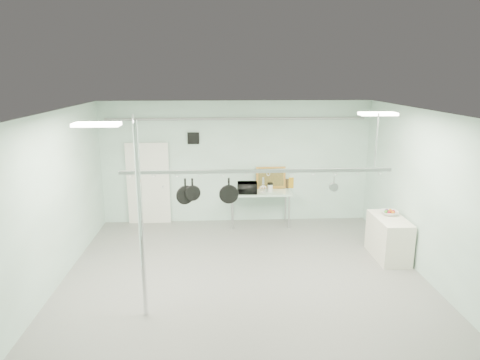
{
  "coord_description": "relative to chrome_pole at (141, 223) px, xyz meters",
  "views": [
    {
      "loc": [
        -0.49,
        -6.98,
        3.86
      ],
      "look_at": [
        -0.06,
        1.0,
        1.87
      ],
      "focal_mm": 32.0,
      "sensor_mm": 36.0,
      "label": 1
    }
  ],
  "objects": [
    {
      "name": "floor",
      "position": [
        1.7,
        0.6,
        -1.6
      ],
      "size": [
        8.0,
        8.0,
        0.0
      ],
      "primitive_type": "plane",
      "color": "gray",
      "rests_on": "ground"
    },
    {
      "name": "ceiling",
      "position": [
        1.7,
        0.6,
        1.59
      ],
      "size": [
        7.0,
        8.0,
        0.02
      ],
      "primitive_type": "cube",
      "color": "silver",
      "rests_on": "back_wall"
    },
    {
      "name": "back_wall",
      "position": [
        1.7,
        4.59,
        0.0
      ],
      "size": [
        7.0,
        0.02,
        3.2
      ],
      "primitive_type": "cube",
      "color": "silver",
      "rests_on": "floor"
    },
    {
      "name": "right_wall",
      "position": [
        5.19,
        0.6,
        0.0
      ],
      "size": [
        0.02,
        8.0,
        3.2
      ],
      "primitive_type": "cube",
      "color": "silver",
      "rests_on": "floor"
    },
    {
      "name": "door",
      "position": [
        -0.6,
        4.54,
        -0.55
      ],
      "size": [
        1.1,
        0.1,
        2.2
      ],
      "primitive_type": "cube",
      "color": "silver",
      "rests_on": "floor"
    },
    {
      "name": "wall_vent",
      "position": [
        0.6,
        4.57,
        0.65
      ],
      "size": [
        0.3,
        0.04,
        0.3
      ],
      "primitive_type": "cube",
      "color": "black",
      "rests_on": "back_wall"
    },
    {
      "name": "conduit_pipe",
      "position": [
        1.7,
        4.5,
        1.15
      ],
      "size": [
        6.6,
        0.07,
        0.07
      ],
      "primitive_type": "cylinder",
      "rotation": [
        0.0,
        1.57,
        0.0
      ],
      "color": "gray",
      "rests_on": "back_wall"
    },
    {
      "name": "chrome_pole",
      "position": [
        0.0,
        0.0,
        0.0
      ],
      "size": [
        0.08,
        0.08,
        3.2
      ],
      "primitive_type": "cylinder",
      "color": "silver",
      "rests_on": "floor"
    },
    {
      "name": "prep_table",
      "position": [
        2.3,
        4.2,
        -0.77
      ],
      "size": [
        1.6,
        0.7,
        0.91
      ],
      "color": "#A8C6B4",
      "rests_on": "floor"
    },
    {
      "name": "side_cabinet",
      "position": [
        4.85,
        2.0,
        -1.15
      ],
      "size": [
        0.6,
        1.2,
        0.9
      ],
      "primitive_type": "cube",
      "color": "silver",
      "rests_on": "floor"
    },
    {
      "name": "pot_rack",
      "position": [
        1.9,
        0.9,
        0.63
      ],
      "size": [
        4.8,
        0.06,
        1.0
      ],
      "color": "#B7B7BC",
      "rests_on": "ceiling"
    },
    {
      "name": "light_panel_left",
      "position": [
        -0.5,
        -0.2,
        1.56
      ],
      "size": [
        0.65,
        0.3,
        0.05
      ],
      "primitive_type": "cube",
      "color": "white",
      "rests_on": "ceiling"
    },
    {
      "name": "light_panel_right",
      "position": [
        4.1,
        1.2,
        1.56
      ],
      "size": [
        0.65,
        0.3,
        0.05
      ],
      "primitive_type": "cube",
      "color": "white",
      "rests_on": "ceiling"
    },
    {
      "name": "microwave",
      "position": [
        1.96,
        4.08,
        -0.56
      ],
      "size": [
        0.52,
        0.37,
        0.28
      ],
      "primitive_type": "imported",
      "rotation": [
        0.0,
        0.0,
        3.08
      ],
      "color": "black",
      "rests_on": "prep_table"
    },
    {
      "name": "coffee_canister",
      "position": [
        2.55,
        4.16,
        -0.6
      ],
      "size": [
        0.14,
        0.14,
        0.19
      ],
      "primitive_type": "cylinder",
      "rotation": [
        0.0,
        0.0,
        0.08
      ],
      "color": "silver",
      "rests_on": "prep_table"
    },
    {
      "name": "painting_large",
      "position": [
        2.61,
        4.5,
        -0.41
      ],
      "size": [
        0.78,
        0.14,
        0.58
      ],
      "primitive_type": "cube",
      "rotation": [
        -0.14,
        0.0,
        0.02
      ],
      "color": "#D08937",
      "rests_on": "prep_table"
    },
    {
      "name": "painting_small",
      "position": [
        2.94,
        4.5,
        -0.57
      ],
      "size": [
        0.3,
        0.1,
        0.25
      ],
      "primitive_type": "cube",
      "rotation": [
        -0.17,
        0.0,
        0.04
      ],
      "color": "#322411",
      "rests_on": "prep_table"
    },
    {
      "name": "fruit_bowl",
      "position": [
        4.91,
        2.2,
        -0.66
      ],
      "size": [
        0.38,
        0.38,
        0.09
      ],
      "primitive_type": "imported",
      "rotation": [
        0.0,
        0.0,
        -0.07
      ],
      "color": "silver",
      "rests_on": "side_cabinet"
    },
    {
      "name": "skillet_left",
      "position": [
        0.64,
        0.9,
        0.25
      ],
      "size": [
        0.33,
        0.2,
        0.47
      ],
      "primitive_type": null,
      "rotation": [
        0.0,
        0.0,
        0.45
      ],
      "color": "black",
      "rests_on": "pot_rack"
    },
    {
      "name": "skillet_mid",
      "position": [
        0.76,
        0.9,
        0.28
      ],
      "size": [
        0.29,
        0.11,
        0.4
      ],
      "primitive_type": null,
      "rotation": [
        0.0,
        0.0,
        0.2
      ],
      "color": "black",
      "rests_on": "pot_rack"
    },
    {
      "name": "skillet_right",
      "position": [
        1.4,
        0.9,
        0.26
      ],
      "size": [
        0.34,
        0.06,
        0.46
      ],
      "primitive_type": null,
      "rotation": [
        0.0,
        0.0,
        0.01
      ],
      "color": "black",
      "rests_on": "pot_rack"
    },
    {
      "name": "whisk",
      "position": [
        2.01,
        0.9,
        0.34
      ],
      "size": [
        0.15,
        0.15,
        0.3
      ],
      "primitive_type": null,
      "rotation": [
        0.0,
        0.0,
        0.06
      ],
      "color": "#B5B6BA",
      "rests_on": "pot_rack"
    },
    {
      "name": "grater",
      "position": [
        2.51,
        0.9,
        0.38
      ],
      "size": [
        0.09,
        0.03,
        0.21
      ],
      "primitive_type": null,
      "rotation": [
        0.0,
        0.0,
        -0.2
      ],
      "color": "#D0D619",
      "rests_on": "pot_rack"
    },
    {
      "name": "saucepan",
      "position": [
        3.28,
        0.9,
        0.34
      ],
      "size": [
        0.18,
        0.15,
        0.28
      ],
      "primitive_type": null,
      "rotation": [
        0.0,
        0.0,
        -0.39
      ],
      "color": "silver",
      "rests_on": "pot_rack"
    },
    {
      "name": "fruit_cluster",
      "position": [
        4.91,
        2.2,
        -0.62
      ],
      "size": [
        0.24,
        0.24,
        0.09
      ],
      "primitive_type": null,
      "color": "maroon",
      "rests_on": "fruit_bowl"
    }
  ]
}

